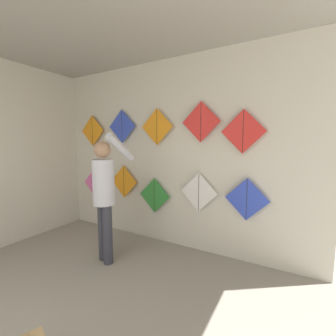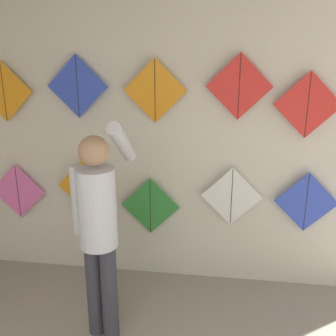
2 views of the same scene
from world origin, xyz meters
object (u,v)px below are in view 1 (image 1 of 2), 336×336
at_px(kite_5, 92,131).
at_px(kite_3, 199,192).
at_px(kite_4, 247,199).
at_px(kite_9, 243,131).
at_px(kite_6, 122,126).
at_px(kite_0, 95,183).
at_px(kite_2, 154,195).
at_px(kite_1, 124,181).
at_px(kite_7, 157,127).
at_px(kite_8, 201,122).
at_px(shopkeeper, 104,191).

bearing_deg(kite_5, kite_3, 0.00).
height_order(kite_4, kite_9, kite_9).
bearing_deg(kite_9, kite_6, 180.00).
xyz_separation_m(kite_0, kite_2, (1.32, 0.00, -0.08)).
height_order(kite_1, kite_7, kite_7).
xyz_separation_m(kite_4, kite_9, (-0.08, 0.00, 0.85)).
xyz_separation_m(kite_1, kite_4, (2.02, 0.00, -0.05)).
height_order(kite_2, kite_3, kite_3).
height_order(kite_1, kite_3, kite_1).
bearing_deg(kite_6, kite_0, 180.00).
relative_size(kite_1, kite_3, 1.00).
height_order(kite_0, kite_8, kite_8).
bearing_deg(kite_0, shopkeeper, -37.42).
relative_size(kite_0, kite_1, 1.00).
bearing_deg(kite_1, kite_9, 0.00).
relative_size(kite_6, kite_8, 1.00).
relative_size(kite_1, kite_7, 1.00).
bearing_deg(shopkeeper, kite_3, 59.34).
xyz_separation_m(kite_3, kite_5, (-2.09, 0.00, 0.91)).
bearing_deg(kite_9, kite_3, 180.00).
bearing_deg(shopkeeper, kite_2, 93.72).
height_order(kite_1, kite_8, kite_8).
distance_m(kite_0, kite_7, 1.70).
relative_size(kite_7, kite_8, 1.00).
relative_size(kite_5, kite_8, 1.00).
relative_size(kite_2, kite_5, 1.00).
relative_size(kite_1, kite_4, 1.00).
relative_size(kite_8, kite_9, 1.00).
xyz_separation_m(kite_4, kite_5, (-2.74, 0.00, 0.93)).
bearing_deg(kite_7, kite_3, 0.00).
distance_m(kite_1, kite_9, 2.11).
height_order(kite_2, kite_7, kite_7).
bearing_deg(kite_4, kite_7, 180.00).
distance_m(kite_4, kite_7, 1.65).
relative_size(kite_2, kite_7, 1.00).
xyz_separation_m(kite_6, kite_8, (1.40, 0.00, 0.01)).
height_order(shopkeeper, kite_0, shopkeeper).
xyz_separation_m(shopkeeper, kite_2, (0.22, 0.84, -0.21)).
bearing_deg(kite_9, shopkeeper, -151.42).
distance_m(kite_6, kite_7, 0.69).
distance_m(kite_3, kite_8, 0.98).
height_order(kite_0, kite_9, kite_9).
distance_m(kite_3, kite_4, 0.65).
distance_m(kite_5, kite_6, 0.70).
distance_m(kite_1, kite_8, 1.68).
relative_size(kite_4, kite_9, 1.00).
relative_size(kite_3, kite_9, 1.00).
xyz_separation_m(shopkeeper, kite_9, (1.55, 0.84, 0.76)).
bearing_deg(kite_5, kite_8, 0.00).
xyz_separation_m(shopkeeper, kite_3, (0.97, 0.84, -0.08)).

